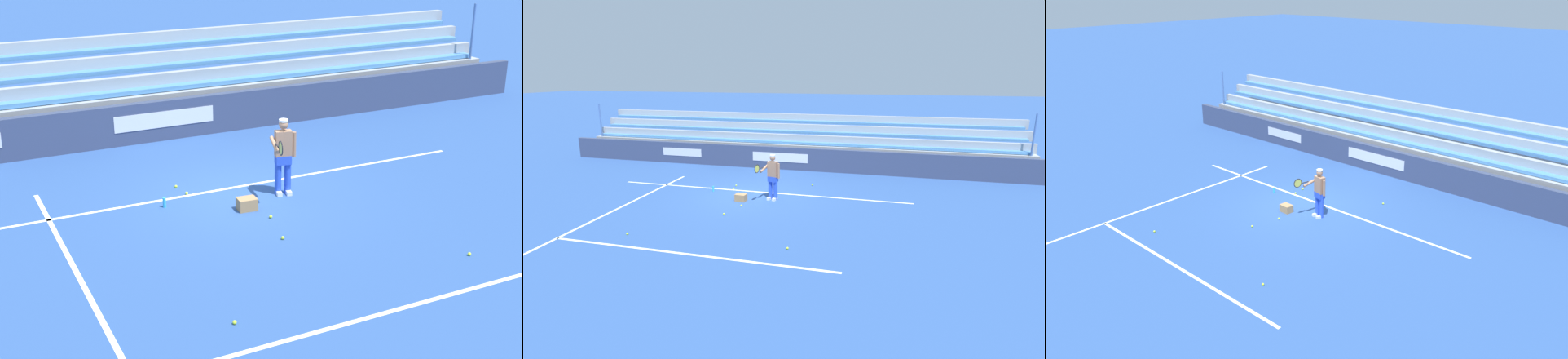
% 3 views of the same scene
% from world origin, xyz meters
% --- Properties ---
extents(ground_plane, '(160.00, 160.00, 0.00)m').
position_xyz_m(ground_plane, '(0.00, 0.00, 0.00)').
color(ground_plane, '#2D5193').
extents(court_baseline_white, '(12.00, 0.10, 0.01)m').
position_xyz_m(court_baseline_white, '(0.00, -0.50, 0.00)').
color(court_baseline_white, white).
rests_on(court_baseline_white, ground).
extents(court_sideline_white, '(0.10, 12.00, 0.01)m').
position_xyz_m(court_sideline_white, '(4.11, 4.00, 0.00)').
color(court_sideline_white, white).
rests_on(court_sideline_white, ground).
extents(court_service_line_white, '(8.22, 0.10, 0.01)m').
position_xyz_m(court_service_line_white, '(0.00, 5.50, 0.00)').
color(court_service_line_white, white).
rests_on(court_service_line_white, ground).
extents(back_wall_sponsor_board, '(23.92, 0.25, 1.10)m').
position_xyz_m(back_wall_sponsor_board, '(0.01, -4.65, 0.55)').
color(back_wall_sponsor_board, '#384260').
rests_on(back_wall_sponsor_board, ground).
extents(bleacher_stand, '(22.72, 2.40, 2.95)m').
position_xyz_m(bleacher_stand, '(0.00, -6.48, 0.73)').
color(bleacher_stand, '#9EA3A8').
rests_on(bleacher_stand, ground).
extents(tennis_player, '(0.73, 0.96, 1.71)m').
position_xyz_m(tennis_player, '(-0.85, 0.33, 0.89)').
color(tennis_player, blue).
rests_on(tennis_player, ground).
extents(ball_box_cardboard, '(0.42, 0.33, 0.26)m').
position_xyz_m(ball_box_cardboard, '(0.24, 0.78, 0.13)').
color(ball_box_cardboard, '#A87F51').
rests_on(ball_box_cardboard, ground).
extents(tennis_ball_toward_net, '(0.07, 0.07, 0.07)m').
position_xyz_m(tennis_ball_toward_net, '(0.24, 2.41, 0.03)').
color(tennis_ball_toward_net, '#CCE533').
rests_on(tennis_ball_toward_net, ground).
extents(tennis_ball_far_left, '(0.07, 0.07, 0.07)m').
position_xyz_m(tennis_ball_far_left, '(2.30, 4.75, 0.03)').
color(tennis_ball_far_left, '#CCE533').
rests_on(tennis_ball_far_left, ground).
extents(tennis_ball_far_right, '(0.07, 0.07, 0.07)m').
position_xyz_m(tennis_ball_far_right, '(1.16, -1.07, 0.03)').
color(tennis_ball_far_right, '#CCE533').
rests_on(tennis_ball_far_right, ground).
extents(tennis_ball_by_box, '(0.07, 0.07, 0.07)m').
position_xyz_m(tennis_ball_by_box, '(1.08, -0.58, 0.03)').
color(tennis_ball_by_box, '#CCE533').
rests_on(tennis_ball_by_box, ground).
extents(tennis_ball_stray_back, '(0.07, 0.07, 0.07)m').
position_xyz_m(tennis_ball_stray_back, '(-0.01, 1.41, 0.03)').
color(tennis_ball_stray_back, '#CCE533').
rests_on(tennis_ball_stray_back, ground).
extents(tennis_ball_on_baseline, '(0.07, 0.07, 0.07)m').
position_xyz_m(tennis_ball_on_baseline, '(-2.52, 4.52, 0.03)').
color(tennis_ball_on_baseline, '#CCE533').
rests_on(tennis_ball_on_baseline, ground).
extents(tennis_ball_near_player, '(0.07, 0.07, 0.07)m').
position_xyz_m(tennis_ball_near_player, '(-1.93, -2.00, 0.03)').
color(tennis_ball_near_player, '#CCE533').
rests_on(tennis_ball_near_player, ground).
extents(water_bottle, '(0.07, 0.07, 0.22)m').
position_xyz_m(water_bottle, '(1.77, -0.10, 0.11)').
color(water_bottle, '#33B2E5').
rests_on(water_bottle, ground).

